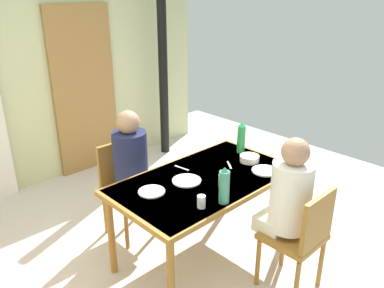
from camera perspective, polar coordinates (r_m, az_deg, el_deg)
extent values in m
plane|color=beige|center=(3.40, 0.10, -17.70)|extent=(6.25, 6.25, 0.00)
cube|color=beige|center=(4.73, -20.86, 10.28)|extent=(4.32, 0.10, 2.64)
cube|color=olive|center=(4.91, -15.42, 7.46)|extent=(0.80, 0.05, 2.00)
cylinder|color=black|center=(5.17, -4.31, 12.55)|extent=(0.12, 0.12, 2.64)
cube|color=olive|center=(3.14, 1.90, -5.31)|extent=(1.51, 0.86, 0.04)
cube|color=#E0A98A|center=(3.14, 1.90, -5.00)|extent=(1.44, 0.82, 0.00)
cylinder|color=olive|center=(2.75, -3.11, -19.40)|extent=(0.06, 0.06, 0.71)
cylinder|color=olive|center=(3.61, 13.70, -8.89)|extent=(0.06, 0.06, 0.71)
cylinder|color=olive|center=(3.22, -11.72, -12.90)|extent=(0.06, 0.06, 0.71)
cylinder|color=olive|center=(3.98, 5.04, -5.22)|extent=(0.06, 0.06, 0.71)
cube|color=olive|center=(3.07, 14.47, -12.96)|extent=(0.40, 0.40, 0.04)
cube|color=olive|center=(2.89, 17.92, -10.85)|extent=(0.38, 0.04, 0.42)
cylinder|color=olive|center=(3.17, 9.62, -16.74)|extent=(0.04, 0.04, 0.41)
cylinder|color=olive|center=(3.40, 13.19, -14.04)|extent=(0.04, 0.04, 0.41)
cylinder|color=olive|center=(3.04, 15.02, -19.35)|extent=(0.04, 0.04, 0.41)
cylinder|color=olive|center=(3.27, 18.32, -16.27)|extent=(0.04, 0.04, 0.41)
cube|color=olive|center=(3.62, -9.14, -6.73)|extent=(0.40, 0.40, 0.04)
cube|color=olive|center=(3.66, -10.97, -2.83)|extent=(0.38, 0.04, 0.42)
cylinder|color=olive|center=(3.71, -5.19, -10.14)|extent=(0.04, 0.04, 0.41)
cylinder|color=olive|center=(3.54, -9.57, -12.08)|extent=(0.04, 0.04, 0.41)
cylinder|color=olive|center=(3.94, -8.33, -8.17)|extent=(0.04, 0.04, 0.41)
cylinder|color=olive|center=(3.79, -12.55, -9.86)|extent=(0.04, 0.04, 0.41)
cube|color=silver|center=(3.10, 12.06, -10.94)|extent=(0.30, 0.22, 0.12)
cylinder|color=silver|center=(2.92, 14.24, -7.44)|extent=(0.30, 0.30, 0.52)
sphere|color=#A87A5B|center=(2.77, 14.91, -1.12)|extent=(0.20, 0.20, 0.20)
cube|color=#202D47|center=(3.47, -7.67, -6.81)|extent=(0.30, 0.22, 0.12)
cylinder|color=#1E2347|center=(3.44, -8.98, -2.35)|extent=(0.30, 0.30, 0.52)
sphere|color=#A87A5B|center=(3.31, -9.34, 3.17)|extent=(0.20, 0.20, 0.20)
cylinder|color=#3C896E|center=(2.75, 4.73, -6.33)|extent=(0.08, 0.08, 0.24)
cone|color=#338564|center=(2.69, 4.82, -3.71)|extent=(0.05, 0.05, 0.04)
cylinder|color=green|center=(3.58, 7.21, 0.71)|extent=(0.07, 0.07, 0.26)
cone|color=#24A95A|center=(3.53, 7.32, 2.92)|extent=(0.05, 0.05, 0.04)
cylinder|color=silver|center=(3.45, 8.41, -2.10)|extent=(0.17, 0.17, 0.05)
cylinder|color=white|center=(3.29, 10.63, -3.85)|extent=(0.22, 0.22, 0.01)
cylinder|color=white|center=(2.94, -5.92, -6.93)|extent=(0.20, 0.20, 0.01)
cylinder|color=white|center=(3.08, -0.79, -5.37)|extent=(0.23, 0.23, 0.01)
cylinder|color=silver|center=(2.99, 4.46, -5.38)|extent=(0.06, 0.06, 0.10)
cylinder|color=silver|center=(2.72, 1.38, -8.43)|extent=(0.06, 0.06, 0.09)
cube|color=silver|center=(3.29, -1.51, -3.52)|extent=(0.04, 0.15, 0.00)
cube|color=silver|center=(3.36, 5.48, -3.07)|extent=(0.10, 0.13, 0.00)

